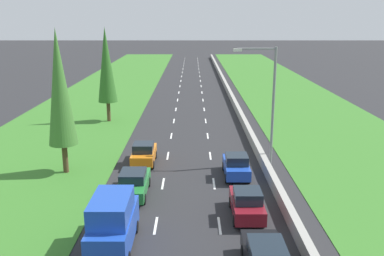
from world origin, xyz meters
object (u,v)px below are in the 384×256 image
orange_hatchback_left_lane (144,153)px  poplar_tree_second (60,88)px  blue_van_left_lane (113,222)px  blue_hatchback_right_lane (236,166)px  maroon_hatchback_right_lane_third (247,203)px  poplar_tree_third (107,65)px  green_sedan_left_lane (134,183)px  street_light_mast (269,98)px

orange_hatchback_left_lane → poplar_tree_second: poplar_tree_second is taller
blue_van_left_lane → orange_hatchback_left_lane: bearing=89.5°
blue_van_left_lane → blue_hatchback_right_lane: (7.00, 9.65, -0.56)m
maroon_hatchback_right_lane_third → blue_hatchback_right_lane: size_ratio=1.00×
poplar_tree_second → poplar_tree_third: size_ratio=1.03×
green_sedan_left_lane → street_light_mast: (9.51, 5.97, 4.42)m
poplar_tree_third → maroon_hatchback_right_lane_third: bearing=-61.8°
orange_hatchback_left_lane → poplar_tree_third: bearing=111.2°
blue_van_left_lane → green_sedan_left_lane: 6.48m
street_light_mast → maroon_hatchback_right_lane_third: bearing=-106.4°
orange_hatchback_left_lane → street_light_mast: street_light_mast is taller
green_sedan_left_lane → street_light_mast: size_ratio=0.50×
maroon_hatchback_right_lane_third → poplar_tree_second: (-12.37, 7.09, 5.42)m
blue_van_left_lane → maroon_hatchback_right_lane_third: 7.77m
green_sedan_left_lane → maroon_hatchback_right_lane_third: (6.86, -3.05, 0.02)m
poplar_tree_third → blue_hatchback_right_lane: bearing=-53.5°
blue_hatchback_right_lane → street_light_mast: street_light_mast is taller
orange_hatchback_left_lane → poplar_tree_third: poplar_tree_third is taller
green_sedan_left_lane → orange_hatchback_left_lane: (0.00, 5.96, 0.02)m
green_sedan_left_lane → poplar_tree_second: bearing=143.8°
maroon_hatchback_right_lane_third → poplar_tree_third: 26.41m
poplar_tree_second → green_sedan_left_lane: bearing=-36.2°
poplar_tree_third → street_light_mast: poplar_tree_third is taller
orange_hatchback_left_lane → green_sedan_left_lane: bearing=-90.0°
maroon_hatchback_right_lane_third → poplar_tree_second: size_ratio=0.37×
maroon_hatchback_right_lane_third → poplar_tree_third: size_ratio=0.38×
maroon_hatchback_right_lane_third → green_sedan_left_lane: bearing=156.0°
orange_hatchback_left_lane → maroon_hatchback_right_lane_third: (6.85, -9.01, 0.00)m
orange_hatchback_left_lane → poplar_tree_third: (-5.36, 13.80, 5.28)m
orange_hatchback_left_lane → poplar_tree_second: (-5.52, -1.92, 5.42)m
blue_van_left_lane → maroon_hatchback_right_lane_third: bearing=26.0°
blue_van_left_lane → orange_hatchback_left_lane: (0.12, 12.41, -0.56)m
orange_hatchback_left_lane → maroon_hatchback_right_lane_third: bearing=-52.7°
poplar_tree_third → street_light_mast: size_ratio=1.13×
orange_hatchback_left_lane → blue_hatchback_right_lane: bearing=-21.8°
blue_van_left_lane → poplar_tree_second: poplar_tree_second is taller
maroon_hatchback_right_lane_third → street_light_mast: (2.65, 9.03, 4.40)m
blue_hatchback_right_lane → street_light_mast: (2.62, 2.77, 4.40)m
blue_hatchback_right_lane → street_light_mast: 5.82m
green_sedan_left_lane → poplar_tree_second: size_ratio=0.43×
green_sedan_left_lane → street_light_mast: 12.07m
maroon_hatchback_right_lane_third → poplar_tree_third: poplar_tree_third is taller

